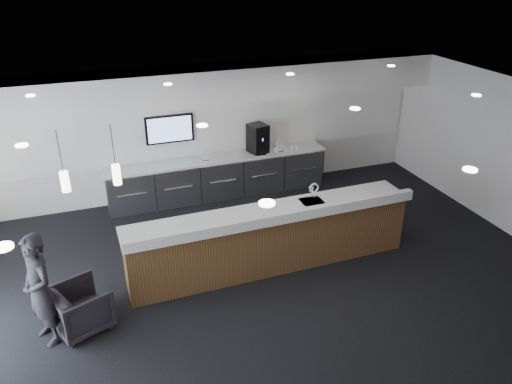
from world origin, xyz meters
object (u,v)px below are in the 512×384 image
object	(u,v)px
service_counter	(271,238)
coffee_machine	(258,138)
armchair	(81,308)
lounge_guest	(40,290)

from	to	relation	value
service_counter	coffee_machine	bearing A→B (deg)	73.23
armchair	lounge_guest	xyz separation A→B (m)	(-0.48, -0.10, 0.51)
armchair	lounge_guest	bearing A→B (deg)	79.82
service_counter	coffee_machine	size ratio (longest dim) A/B	7.81
coffee_machine	lounge_guest	size ratio (longest dim) A/B	0.38
service_counter	armchair	world-z (taller)	service_counter
service_counter	armchair	bearing A→B (deg)	-171.11
service_counter	lounge_guest	distance (m)	3.81
service_counter	lounge_guest	bearing A→B (deg)	-170.91
service_counter	armchair	distance (m)	3.31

